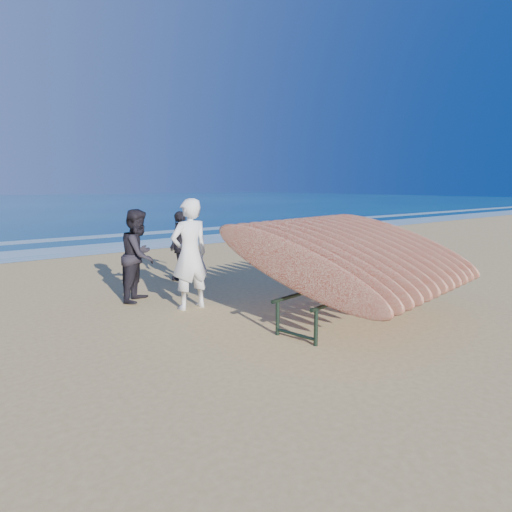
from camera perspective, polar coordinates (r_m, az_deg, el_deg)
The scene contains 7 objects.
ground at distance 7.03m, azimuth 4.16°, elevation -8.47°, with size 120.00×120.00×0.00m, color tan.
foam_near at distance 15.71m, azimuth -21.67°, elevation 0.63°, with size 160.00×160.00×0.00m, color white.
foam_far at distance 19.06m, azimuth -24.85°, elevation 1.77°, with size 160.00×160.00×0.00m, color white.
surfboard_rack at distance 7.30m, azimuth 12.16°, elevation 0.21°, with size 3.60×3.46×1.73m.
person_white at distance 7.76m, azimuth -8.28°, elevation 0.23°, with size 0.68×0.45×1.88m, color silver.
person_dark_a at distance 8.49m, azimuth -14.42°, elevation 0.07°, with size 0.81×0.63×1.67m, color black.
person_dark_b at distance 10.21m, azimuth -9.32°, elevation 1.29°, with size 0.90×0.37×1.53m, color black.
Camera 1 is at (-4.61, -4.87, 2.09)m, focal length 32.00 mm.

